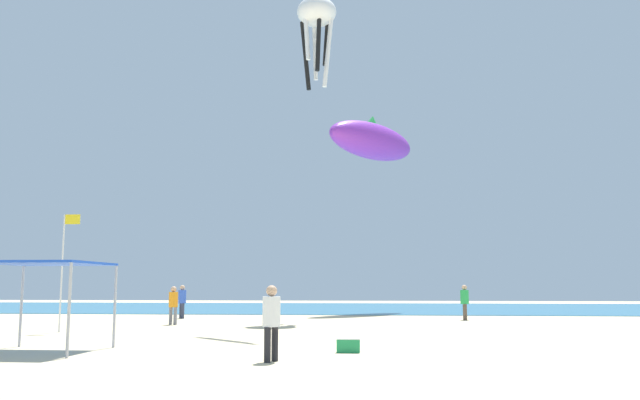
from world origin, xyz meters
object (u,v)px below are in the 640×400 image
at_px(kite_inflatable_purple, 372,141).
at_px(kite_octopus_white, 317,17).
at_px(canopy_tent, 45,267).
at_px(person_near_tent, 465,299).
at_px(person_central, 271,317).
at_px(person_leftmost, 173,302).
at_px(cooler_box, 348,345).
at_px(banner_flag, 64,262).
at_px(person_rightmost, 182,299).

bearing_deg(kite_inflatable_purple, kite_octopus_white, -160.72).
xyz_separation_m(canopy_tent, person_near_tent, (12.26, 16.46, -1.11)).
relative_size(canopy_tent, person_central, 1.64).
height_order(canopy_tent, kite_inflatable_purple, kite_inflatable_purple).
bearing_deg(person_leftmost, kite_octopus_white, -109.36).
xyz_separation_m(person_near_tent, person_leftmost, (-12.63, -5.02, -0.04)).
height_order(person_leftmost, kite_octopus_white, kite_octopus_white).
distance_m(canopy_tent, cooler_box, 7.82).
bearing_deg(kite_octopus_white, banner_flag, 5.70).
bearing_deg(kite_octopus_white, person_rightmost, -48.44).
height_order(person_rightmost, cooler_box, person_rightmost).
relative_size(person_near_tent, cooler_box, 2.92).
distance_m(person_central, cooler_box, 2.79).
height_order(canopy_tent, person_central, canopy_tent).
relative_size(person_central, kite_octopus_white, 0.34).
distance_m(person_leftmost, person_central, 14.51).
xyz_separation_m(person_near_tent, person_rightmost, (-13.87, 0.18, -0.01)).
distance_m(person_near_tent, kite_inflatable_purple, 13.24).
relative_size(person_rightmost, banner_flag, 0.40).
height_order(person_central, cooler_box, person_central).
xyz_separation_m(canopy_tent, kite_inflatable_purple, (7.80, 24.45, 8.47)).
xyz_separation_m(person_central, kite_octopus_white, (-0.82, 17.63, 14.23)).
xyz_separation_m(person_central, kite_inflatable_purple, (1.79, 26.03, 9.60)).
relative_size(person_central, kite_inflatable_purple, 0.21).
distance_m(canopy_tent, person_leftmost, 11.51).
height_order(person_near_tent, person_leftmost, person_near_tent).
distance_m(person_near_tent, kite_octopus_white, 15.87).
relative_size(person_near_tent, kite_octopus_white, 0.35).
bearing_deg(person_near_tent, kite_octopus_white, -88.87).
bearing_deg(person_rightmost, kite_inflatable_purple, -87.07).
bearing_deg(canopy_tent, person_near_tent, 53.33).
bearing_deg(person_leftmost, cooler_box, 157.26).
height_order(canopy_tent, person_rightmost, canopy_tent).
height_order(person_near_tent, cooler_box, person_near_tent).
distance_m(person_central, person_rightmost, 19.75).
height_order(person_leftmost, person_rightmost, person_rightmost).
height_order(person_near_tent, person_rightmost, person_near_tent).
distance_m(person_near_tent, person_central, 19.09).
xyz_separation_m(cooler_box, kite_octopus_white, (-2.36, 15.45, 15.01)).
xyz_separation_m(person_near_tent, kite_octopus_white, (-7.06, -0.41, 14.21)).
bearing_deg(banner_flag, person_rightmost, 82.74).
bearing_deg(canopy_tent, kite_inflatable_purple, 72.30).
xyz_separation_m(person_rightmost, kite_inflatable_purple, (9.41, 7.81, 9.58)).
distance_m(person_leftmost, person_rightmost, 5.34).
distance_m(person_near_tent, person_leftmost, 13.59).
xyz_separation_m(person_central, person_rightmost, (-7.62, 18.22, 0.01)).
bearing_deg(person_leftmost, banner_flag, 93.26).
relative_size(canopy_tent, person_leftmost, 1.68).
xyz_separation_m(person_central, cooler_box, (1.54, 2.18, -0.78)).
relative_size(banner_flag, kite_inflatable_purple, 0.54).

